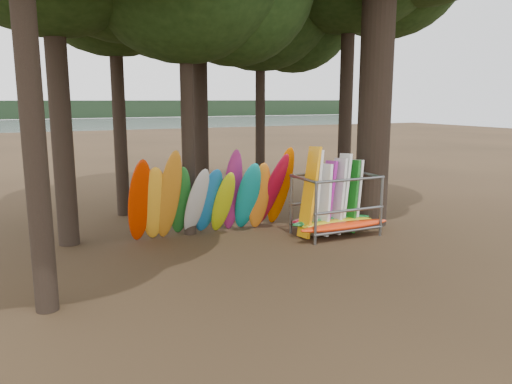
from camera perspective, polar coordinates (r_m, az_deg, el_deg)
name	(u,v)px	position (r m, az deg, el deg)	size (l,w,h in m)	color
ground	(282,246)	(14.99, 2.94, -6.18)	(120.00, 120.00, 0.00)	#47331E
lake	(76,131)	(73.10, -19.89, 6.57)	(160.00, 160.00, 0.00)	gray
far_shore	(53,109)	(122.86, -22.22, 8.73)	(160.00, 4.00, 4.00)	black
kayak_row	(213,197)	(15.83, -4.94, -0.63)	(5.51, 2.13, 3.04)	red
storage_rack	(335,206)	(16.22, 9.05, -1.64)	(3.24, 1.63, 2.90)	slate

